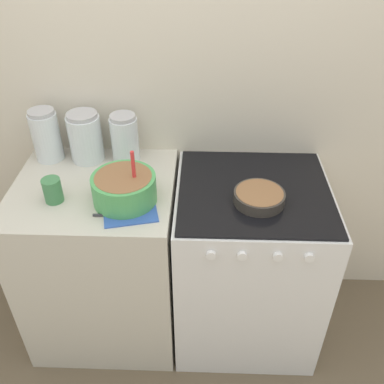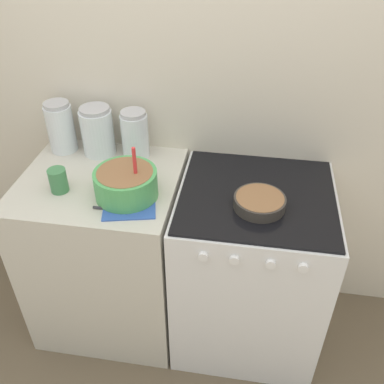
{
  "view_description": "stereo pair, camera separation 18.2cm",
  "coord_description": "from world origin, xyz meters",
  "views": [
    {
      "loc": [
        0.14,
        -1.23,
        2.07
      ],
      "look_at": [
        0.09,
        0.24,
        0.99
      ],
      "focal_mm": 40.0,
      "sensor_mm": 36.0,
      "label": 1
    },
    {
      "loc": [
        0.32,
        -1.21,
        2.07
      ],
      "look_at": [
        0.09,
        0.24,
        0.99
      ],
      "focal_mm": 40.0,
      "sensor_mm": 36.0,
      "label": 2
    }
  ],
  "objects": [
    {
      "name": "countertop_cabinet",
      "position": [
        -0.37,
        0.33,
        0.47
      ],
      "size": [
        0.74,
        0.67,
        0.94
      ],
      "color": "beige",
      "rests_on": "ground_plane"
    },
    {
      "name": "baking_pan",
      "position": [
        0.38,
        0.24,
        0.97
      ],
      "size": [
        0.22,
        0.22,
        0.05
      ],
      "color": "#38332D",
      "rests_on": "stove"
    },
    {
      "name": "tin_can",
      "position": [
        -0.5,
        0.22,
        0.99
      ],
      "size": [
        0.08,
        0.08,
        0.11
      ],
      "color": "#3F7F4C",
      "rests_on": "countertop_cabinet"
    },
    {
      "name": "storage_jar_right",
      "position": [
        -0.25,
        0.57,
        1.04
      ],
      "size": [
        0.13,
        0.13,
        0.24
      ],
      "color": "silver",
      "rests_on": "countertop_cabinet"
    },
    {
      "name": "mixing_bowl",
      "position": [
        -0.2,
        0.23,
        1.01
      ],
      "size": [
        0.27,
        0.27,
        0.25
      ],
      "color": "#4CA559",
      "rests_on": "countertop_cabinet"
    },
    {
      "name": "stove",
      "position": [
        0.37,
        0.33,
        0.47
      ],
      "size": [
        0.71,
        0.68,
        0.94
      ],
      "color": "silver",
      "rests_on": "ground_plane"
    },
    {
      "name": "ground_plane",
      "position": [
        0.0,
        0.0,
        0.0
      ],
      "size": [
        12.0,
        12.0,
        0.0
      ],
      "primitive_type": "plane",
      "color": "brown"
    },
    {
      "name": "storage_jar_left",
      "position": [
        -0.63,
        0.57,
        1.05
      ],
      "size": [
        0.14,
        0.14,
        0.26
      ],
      "color": "silver",
      "rests_on": "countertop_cabinet"
    },
    {
      "name": "wall_back",
      "position": [
        0.0,
        0.69,
        1.2
      ],
      "size": [
        4.47,
        0.05,
        2.4
      ],
      "color": "beige",
      "rests_on": "ground_plane"
    },
    {
      "name": "recipe_page",
      "position": [
        -0.18,
        0.19,
        0.94
      ],
      "size": [
        0.27,
        0.3,
        0.01
      ],
      "color": "#3359B2",
      "rests_on": "countertop_cabinet"
    },
    {
      "name": "storage_jar_middle",
      "position": [
        -0.44,
        0.57,
        1.04
      ],
      "size": [
        0.16,
        0.16,
        0.25
      ],
      "color": "silver",
      "rests_on": "countertop_cabinet"
    },
    {
      "name": "measuring_spoon",
      "position": [
        -0.23,
        0.12,
        0.95
      ],
      "size": [
        0.12,
        0.04,
        0.04
      ],
      "color": "#333338",
      "rests_on": "countertop_cabinet"
    }
  ]
}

